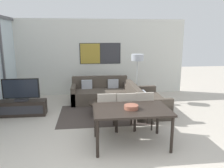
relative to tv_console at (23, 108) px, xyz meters
The scene contains 13 objects.
wall_back 3.26m from the tv_console, 44.40° to the left, with size 6.78×0.09×2.80m.
area_rug 2.29m from the tv_console, ahead, with size 2.49×1.80×0.01m.
tv_console is the anchor object (origin of this frame).
television 0.52m from the tv_console, 90.00° to the left, with size 0.99×0.20×0.63m.
sofa_main 2.52m from the tv_console, 25.90° to the left, with size 1.93×0.97×0.82m.
sofa_side 3.48m from the tv_console, ahead, with size 0.97×1.63×0.82m.
coffee_table 2.28m from the tv_console, ahead, with size 0.82×0.82×0.36m.
dining_table 3.39m from the tv_console, 36.85° to the right, with size 1.53×0.97×0.77m.
dining_chair_left 2.62m from the tv_console, 29.97° to the right, with size 0.46×0.46×0.93m.
dining_chair_centre 3.01m from the tv_console, 26.13° to the right, with size 0.46×0.46×0.93m.
dining_chair_right 3.39m from the tv_console, 22.45° to the right, with size 0.46×0.46×0.93m.
fruit_bowl 3.42m from the tv_console, 37.24° to the right, with size 0.29×0.29×0.08m.
floor_lamp 3.86m from the tv_console, 16.83° to the left, with size 0.42×0.42×1.60m.
Camera 1 is at (-0.34, -3.03, 2.20)m, focal length 35.00 mm.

